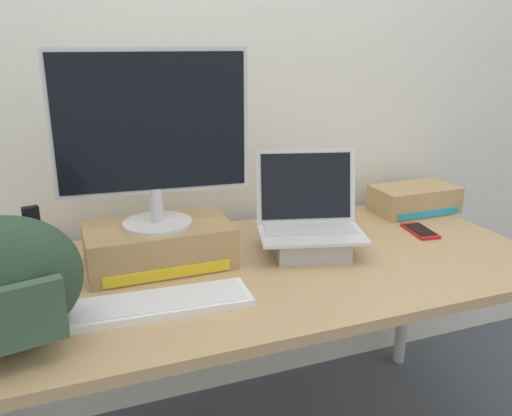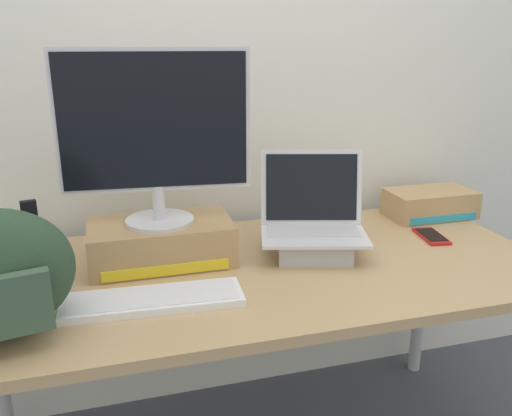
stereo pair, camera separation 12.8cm
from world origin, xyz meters
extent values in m
cube|color=silver|center=(0.00, 0.50, 1.30)|extent=(7.00, 0.10, 2.60)
cube|color=tan|center=(0.00, 0.00, 0.72)|extent=(1.75, 0.81, 0.03)
cylinder|color=#B2B2B7|center=(0.82, 0.34, 0.35)|extent=(0.05, 0.05, 0.71)
cube|color=#A88456|center=(-0.26, 0.11, 0.80)|extent=(0.42, 0.24, 0.12)
cube|color=yellow|center=(-0.26, -0.01, 0.76)|extent=(0.36, 0.00, 0.03)
cylinder|color=silver|center=(-0.26, 0.11, 0.87)|extent=(0.20, 0.20, 0.01)
cylinder|color=silver|center=(-0.26, 0.11, 0.92)|extent=(0.04, 0.04, 0.10)
cube|color=silver|center=(-0.26, 0.11, 1.16)|extent=(0.54, 0.07, 0.40)
cube|color=black|center=(-0.27, 0.10, 1.16)|extent=(0.52, 0.05, 0.38)
cube|color=#ADADB2|center=(0.19, 0.03, 0.77)|extent=(0.27, 0.25, 0.07)
cube|color=silver|center=(0.19, 0.03, 0.81)|extent=(0.37, 0.32, 0.01)
cube|color=#B7B7BC|center=(0.20, 0.05, 0.81)|extent=(0.31, 0.20, 0.00)
cube|color=silver|center=(0.22, 0.12, 0.93)|extent=(0.32, 0.14, 0.24)
cube|color=black|center=(0.22, 0.12, 0.93)|extent=(0.29, 0.12, 0.21)
cube|color=white|center=(-0.32, -0.16, 0.75)|extent=(0.46, 0.17, 0.02)
cube|color=silver|center=(-0.32, -0.16, 0.76)|extent=(0.43, 0.14, 0.00)
cube|color=#38513D|center=(-0.64, -0.32, 0.85)|extent=(0.21, 0.07, 0.13)
cube|color=black|center=(-0.59, -0.09, 0.90)|extent=(0.04, 0.03, 0.22)
torus|color=silver|center=(-0.67, 0.23, 0.79)|extent=(0.06, 0.01, 0.06)
cube|color=red|center=(0.64, 0.06, 0.74)|extent=(0.09, 0.16, 0.01)
cube|color=black|center=(0.64, 0.06, 0.75)|extent=(0.08, 0.13, 0.00)
sphere|color=#2393CC|center=(-0.61, 0.02, 0.79)|extent=(0.11, 0.11, 0.11)
sphere|color=black|center=(-0.63, -0.03, 0.80)|extent=(0.02, 0.02, 0.02)
sphere|color=black|center=(-0.59, -0.03, 0.80)|extent=(0.02, 0.02, 0.02)
cube|color=tan|center=(0.76, 0.27, 0.79)|extent=(0.32, 0.18, 0.10)
cube|color=#2899BC|center=(0.76, 0.18, 0.75)|extent=(0.27, 0.00, 0.02)
camera|label=1|loc=(-0.52, -1.36, 1.38)|focal=37.34mm
camera|label=2|loc=(-0.40, -1.40, 1.38)|focal=37.34mm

